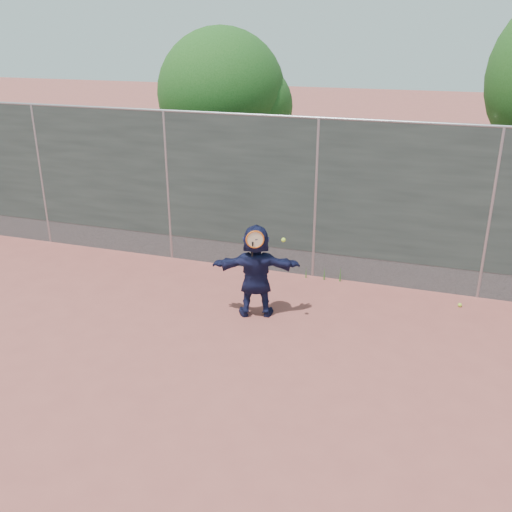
% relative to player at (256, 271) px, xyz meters
% --- Properties ---
extents(ground, '(80.00, 80.00, 0.00)m').
position_rel_player_xyz_m(ground, '(0.55, -1.66, -0.78)').
color(ground, '#9E4C42').
rests_on(ground, ground).
extents(player, '(1.52, 0.87, 1.57)m').
position_rel_player_xyz_m(player, '(0.00, 0.00, 0.00)').
color(player, '#15193B').
rests_on(player, ground).
extents(ball_ground, '(0.07, 0.07, 0.07)m').
position_rel_player_xyz_m(ball_ground, '(3.25, 1.34, -0.75)').
color(ball_ground, '#BBEA34').
rests_on(ball_ground, ground).
extents(fence, '(20.00, 0.06, 3.03)m').
position_rel_player_xyz_m(fence, '(0.55, 1.84, 0.80)').
color(fence, '#38423D').
rests_on(fence, ground).
extents(swing_action, '(0.62, 0.16, 0.51)m').
position_rel_player_xyz_m(swing_action, '(0.09, -0.19, 0.61)').
color(swing_action, '#D95C14').
rests_on(swing_action, ground).
extents(tree_left, '(3.15, 3.00, 4.53)m').
position_rel_player_xyz_m(tree_left, '(-2.30, 4.89, 2.16)').
color(tree_left, '#382314').
rests_on(tree_left, ground).
extents(weed_clump, '(0.68, 0.07, 0.30)m').
position_rel_player_xyz_m(weed_clump, '(0.84, 1.73, -0.65)').
color(weed_clump, '#387226').
rests_on(weed_clump, ground).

